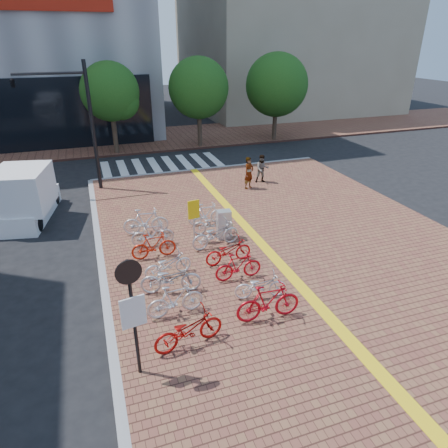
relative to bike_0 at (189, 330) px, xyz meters
name	(u,v)px	position (x,y,z in m)	size (l,w,h in m)	color
ground	(230,282)	(2.08, 2.65, -0.65)	(120.00, 120.00, 0.00)	black
sidewalk	(410,363)	(5.08, -2.35, -0.57)	(14.00, 34.00, 0.15)	brown
tactile_strip	(378,370)	(4.08, -2.35, -0.49)	(0.40, 34.00, 0.01)	yellow
kerb_west	(125,448)	(-1.92, -2.35, -0.57)	(0.25, 34.00, 0.15)	gray
kerb_north	(209,169)	(5.08, 14.65, -0.57)	(14.00, 0.25, 0.15)	gray
far_sidewalk	(139,140)	(2.08, 23.65, -0.57)	(70.00, 8.00, 0.15)	brown
building_beige	(287,20)	(20.08, 34.65, 8.35)	(20.00, 18.00, 18.00)	gray
crosswalk	(163,165)	(2.58, 16.65, -0.64)	(7.50, 4.00, 0.01)	silver
street_trees	(213,89)	(7.12, 20.10, 3.45)	(16.20, 4.60, 6.35)	#38281E
bike_0	(189,330)	(0.00, 0.00, 0.00)	(0.66, 1.90, 1.00)	#B1100C
bike_1	(175,300)	(-0.04, 1.36, 0.01)	(0.47, 1.68, 1.01)	silver
bike_2	(171,278)	(0.08, 2.52, 0.00)	(0.66, 1.89, 0.99)	#B9B9BE
bike_3	(168,264)	(0.19, 3.47, -0.07)	(0.57, 1.64, 0.86)	silver
bike_4	(154,246)	(-0.04, 4.84, -0.01)	(0.46, 1.62, 0.97)	red
bike_5	(153,234)	(0.09, 5.77, -0.01)	(0.46, 1.63, 0.98)	silver
bike_6	(146,221)	(0.01, 6.88, 0.05)	(0.51, 1.82, 1.09)	silver
bike_7	(268,302)	(2.39, 0.32, 0.07)	(0.53, 1.89, 1.13)	red
bike_8	(261,286)	(2.60, 1.32, -0.07)	(0.56, 1.61, 0.85)	silver
bike_9	(238,266)	(2.34, 2.53, -0.02)	(0.45, 1.60, 0.96)	red
bike_10	(228,251)	(2.39, 3.64, -0.04)	(0.61, 1.74, 0.91)	#B50C0E
bike_11	(216,234)	(2.33, 4.92, 0.02)	(0.68, 1.96, 1.03)	#BCBDC2
bike_12	(213,224)	(2.57, 6.01, -0.06)	(0.58, 1.67, 0.88)	#B4B4B9
bike_13	(206,214)	(2.57, 6.95, -0.02)	(0.45, 1.59, 0.96)	white
pedestrian_a	(249,173)	(5.98, 10.51, 0.34)	(0.61, 0.40, 1.68)	gray
pedestrian_b	(262,169)	(7.04, 11.16, 0.27)	(0.75, 0.58, 1.54)	#4F5364
utility_box	(224,224)	(2.86, 5.48, 0.09)	(0.54, 0.39, 1.18)	silver
yellow_sign	(194,213)	(1.69, 5.62, 0.69)	(0.47, 0.14, 1.72)	#B7B7BC
notice_sign	(132,305)	(-1.35, -0.55, 1.48)	(0.58, 0.18, 3.14)	black
traffic_light_pole	(57,104)	(-2.89, 13.13, 3.88)	(3.41, 1.31, 6.35)	black
box_truck	(24,194)	(-4.73, 10.46, 0.52)	(2.63, 4.55, 2.47)	white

